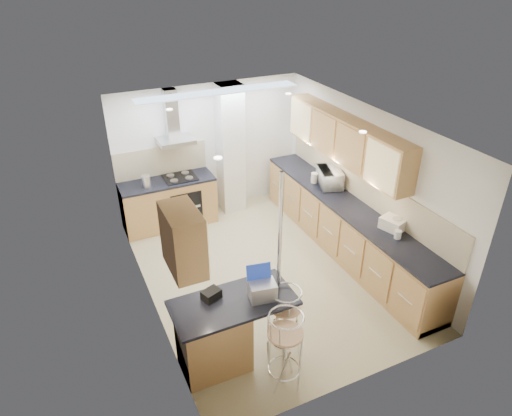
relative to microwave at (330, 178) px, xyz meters
name	(u,v)px	position (x,y,z in m)	size (l,w,h in m)	color
ground	(264,272)	(-1.60, -0.67, -1.08)	(4.80, 4.80, 0.00)	tan
room_shell	(273,173)	(-1.28, -0.30, 0.47)	(3.64, 4.84, 2.51)	white
right_counter	(344,227)	(-0.10, -0.67, -0.61)	(0.63, 4.40, 0.92)	#AC8645
back_counter	(169,203)	(-2.55, 1.43, -0.61)	(1.70, 0.63, 0.92)	#AC8645
peninsula	(234,331)	(-2.73, -2.12, -0.60)	(1.47, 0.72, 0.94)	#AC8645
microwave	(330,178)	(0.00, 0.00, 0.00)	(0.56, 0.38, 0.31)	white
laptop	(262,291)	(-2.39, -2.21, -0.03)	(0.31, 0.23, 0.21)	#9C9EA4
bag	(211,294)	(-2.94, -1.96, -0.08)	(0.21, 0.15, 0.12)	black
bar_stool_near	(285,351)	(-2.34, -2.71, -0.54)	(0.43, 0.43, 1.06)	tan
bar_stool_end	(285,323)	(-2.11, -2.29, -0.57)	(0.41, 0.41, 1.00)	tan
jar_a	(314,178)	(-0.18, 0.23, -0.07)	(0.12, 0.12, 0.18)	white
jar_b	(328,181)	(-0.04, 0.01, -0.07)	(0.11, 0.11, 0.17)	white
jar_c	(397,224)	(0.09, -1.64, -0.06)	(0.14, 0.14, 0.18)	beige
jar_d	(398,234)	(-0.05, -1.85, -0.09)	(0.10, 0.10, 0.12)	white
bread_bin	(393,224)	(0.05, -1.61, -0.07)	(0.27, 0.34, 0.18)	white
kettle	(146,182)	(-2.93, 1.28, -0.04)	(0.16, 0.16, 0.24)	#BBBCC0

